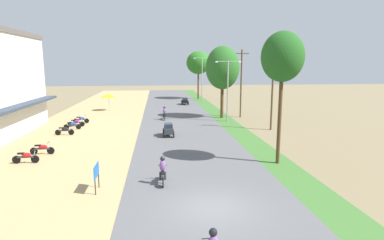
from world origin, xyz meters
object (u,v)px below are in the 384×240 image
parked_motorbike_nearest (26,156)px  car_hatchback_charcoal (168,129)px  utility_pole_far (272,88)px  car_sedan_black (185,101)px  motorbike_ahead_second (163,171)px  parked_motorbike_fifth (76,122)px  street_signboard (96,173)px  median_tree_second (223,68)px  parked_motorbike_third (65,130)px  parked_motorbike_fourth (73,125)px  vendor_umbrella (109,96)px  utility_pole_near (241,82)px  parked_motorbike_second (42,148)px  motorbike_ahead_third (164,113)px  streetlamp_mid (202,76)px  parked_motorbike_sixth (81,119)px  streetlamp_near (228,86)px  median_tree_third (198,63)px  median_tree_nearest (283,58)px

parked_motorbike_nearest → car_hatchback_charcoal: size_ratio=0.90×
utility_pole_far → car_sedan_black: (-7.22, 21.74, -3.67)m
car_sedan_black → motorbike_ahead_second: motorbike_ahead_second is taller
parked_motorbike_nearest → parked_motorbike_fifth: bearing=89.1°
parked_motorbike_nearest → street_signboard: bearing=-43.5°
median_tree_second → parked_motorbike_third: bearing=-154.2°
parked_motorbike_fourth → vendor_umbrella: vendor_umbrella is taller
parked_motorbike_nearest → motorbike_ahead_second: 10.59m
median_tree_second → utility_pole_near: median_tree_second is taller
utility_pole_near → car_hatchback_charcoal: size_ratio=4.35×
parked_motorbike_second → parked_motorbike_fourth: 9.48m
utility_pole_far → median_tree_second: bearing=115.2°
motorbike_ahead_third → motorbike_ahead_second: bearing=-91.6°
car_sedan_black → streetlamp_mid: bearing=54.0°
vendor_umbrella → median_tree_second: size_ratio=0.28×
parked_motorbike_nearest → vendor_umbrella: bearing=85.5°
car_hatchback_charcoal → median_tree_second: bearing=53.7°
parked_motorbike_sixth → street_signboard: size_ratio=1.20×
median_tree_second → car_hatchback_charcoal: 13.49m
motorbike_ahead_second → parked_motorbike_third: bearing=123.8°
parked_motorbike_third → car_sedan_black: car_sedan_black is taller
parked_motorbike_fifth → streetlamp_near: streetlamp_near is taller
parked_motorbike_nearest → motorbike_ahead_third: (10.00, 16.45, 0.30)m
car_sedan_black → motorbike_ahead_second: 36.31m
median_tree_third → utility_pole_far: bearing=-82.8°
median_tree_second → utility_pole_far: (3.68, -7.82, -1.99)m
parked_motorbike_sixth → motorbike_ahead_second: 22.05m
parked_motorbike_nearest → motorbike_ahead_second: motorbike_ahead_second is taller
utility_pole_near → median_tree_third: bearing=97.1°
parked_motorbike_fourth → motorbike_ahead_second: motorbike_ahead_second is taller
parked_motorbike_second → motorbike_ahead_second: 11.46m
median_tree_nearest → car_hatchback_charcoal: bearing=128.2°
utility_pole_near → motorbike_ahead_third: size_ratio=4.84×
parked_motorbike_fifth → parked_motorbike_sixth: 2.04m
parked_motorbike_second → parked_motorbike_third: same height
parked_motorbike_fourth → utility_pole_far: 21.37m
parked_motorbike_fourth → streetlamp_near: streetlamp_near is taller
parked_motorbike_second → utility_pole_far: utility_pole_far is taller
median_tree_third → motorbike_ahead_second: 45.70m
parked_motorbike_fifth → motorbike_ahead_second: motorbike_ahead_second is taller
parked_motorbike_fifth → motorbike_ahead_third: 10.33m
parked_motorbike_third → parked_motorbike_fifth: bearing=89.0°
street_signboard → streetlamp_near: streetlamp_near is taller
parked_motorbike_nearest → motorbike_ahead_second: size_ratio=1.00×
parked_motorbike_sixth → streetlamp_mid: 27.48m
streetlamp_mid → parked_motorbike_nearest: bearing=-115.8°
motorbike_ahead_third → parked_motorbike_third: bearing=-142.5°
parked_motorbike_nearest → car_hatchback_charcoal: car_hatchback_charcoal is taller
vendor_umbrella → motorbike_ahead_second: bearing=-76.2°
parked_motorbike_third → utility_pole_far: (20.93, 0.50, 3.86)m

